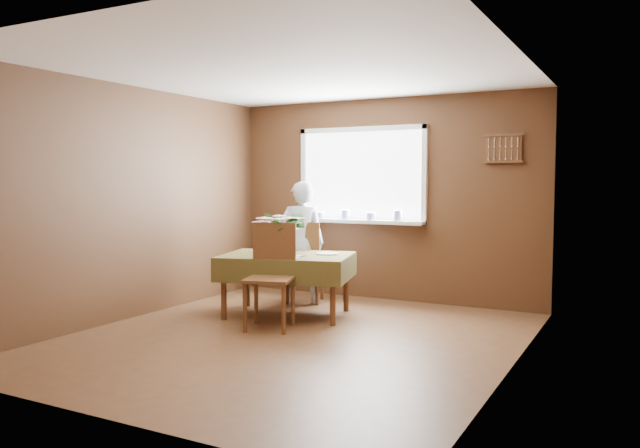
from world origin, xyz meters
The scene contains 15 objects.
floor centered at (0.00, 0.00, 0.00)m, with size 4.50×4.50×0.00m, color #50311B.
ceiling centered at (0.00, 0.00, 2.50)m, with size 4.50×4.50×0.00m, color white.
wall_back centered at (0.00, 2.25, 1.25)m, with size 4.00×4.00×0.00m, color brown.
wall_front centered at (0.00, -2.25, 1.25)m, with size 4.00×4.00×0.00m, color brown.
wall_left centered at (-2.00, 0.00, 1.25)m, with size 4.50×4.50×0.00m, color brown.
wall_right centered at (2.00, 0.00, 1.25)m, with size 4.50×4.50×0.00m, color brown.
window_assembly centered at (-0.29, 2.20, 1.36)m, with size 1.72×0.20×1.22m.
spoon_rack centered at (1.45, 2.22, 1.85)m, with size 0.44×0.05×0.33m.
dining_table centered at (-0.58, 0.86, 0.60)m, with size 1.59×1.28×0.68m.
chair_far centered at (-0.76, 1.55, 0.54)m, with size 0.54×0.54×0.99m.
chair_near centered at (-0.44, 0.32, 0.57)m, with size 0.57×0.57×1.06m.
seated_woman centered at (-0.75, 1.48, 0.74)m, with size 0.54×0.36×1.48m, color white.
flower_bouquet centered at (-0.53, 0.65, 0.96)m, with size 0.51×0.51×0.43m.
side_plate centered at (-0.20, 1.09, 0.68)m, with size 0.25×0.25×0.01m, color white.
table_knife centered at (-0.34, 0.75, 0.69)m, with size 0.02×0.19×0.00m, color silver.
Camera 1 is at (2.94, -4.97, 1.49)m, focal length 35.00 mm.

